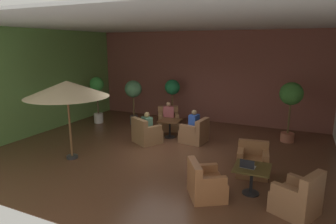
{
  "coord_description": "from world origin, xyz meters",
  "views": [
    {
      "loc": [
        3.76,
        -7.73,
        3.22
      ],
      "look_at": [
        0.0,
        0.42,
        1.16
      ],
      "focal_mm": 31.18,
      "sensor_mm": 36.0,
      "label": 1
    }
  ],
  "objects": [
    {
      "name": "iced_drink_cup",
      "position": [
        2.91,
        -1.59,
        0.68
      ],
      "size": [
        0.08,
        0.08,
        0.11
      ],
      "primitive_type": "cylinder",
      "color": "white",
      "rests_on": "cafe_table_front_left"
    },
    {
      "name": "potted_tree_right_corner",
      "position": [
        -3.93,
        1.92,
        1.32
      ],
      "size": [
        0.59,
        0.59,
        1.94
      ],
      "color": "silver",
      "rests_on": "ground_plane"
    },
    {
      "name": "cafe_table_front_right",
      "position": [
        -0.36,
        1.36,
        0.49
      ],
      "size": [
        0.82,
        0.82,
        0.63
      ],
      "color": "black",
      "rests_on": "ground_plane"
    },
    {
      "name": "armchair_front_right_east",
      "position": [
        -0.84,
        0.48,
        0.32
      ],
      "size": [
        1.08,
        1.06,
        0.86
      ],
      "color": "#926944",
      "rests_on": "ground_plane"
    },
    {
      "name": "patio_umbrella_tall_red",
      "position": [
        -2.13,
        -1.64,
        2.03
      ],
      "size": [
        2.31,
        2.31,
        2.27
      ],
      "color": "#2D2D2D",
      "rests_on": "ground_plane"
    },
    {
      "name": "patron_by_window",
      "position": [
        -0.8,
        2.2,
        0.72
      ],
      "size": [
        0.45,
        0.36,
        0.68
      ],
      "color": "#A84D51",
      "rests_on": "ground_plane"
    },
    {
      "name": "cafe_table_front_left",
      "position": [
        2.95,
        -1.59,
        0.5
      ],
      "size": [
        0.79,
        0.79,
        0.63
      ],
      "color": "black",
      "rests_on": "ground_plane"
    },
    {
      "name": "armchair_front_left_north",
      "position": [
        3.9,
        -2.05,
        0.33
      ],
      "size": [
        0.99,
        0.98,
        0.91
      ],
      "color": "#8F603F",
      "rests_on": "ground_plane"
    },
    {
      "name": "wall_left_accent",
      "position": [
        -5.01,
        0.0,
        1.9
      ],
      "size": [
        0.08,
        8.45,
        3.8
      ],
      "primitive_type": "cube",
      "color": "#659649",
      "rests_on": "ground_plane"
    },
    {
      "name": "potted_tree_mid_right",
      "position": [
        3.48,
        2.59,
        1.47
      ],
      "size": [
        0.75,
        0.75,
        2.04
      ],
      "color": "#AC6147",
      "rests_on": "ground_plane"
    },
    {
      "name": "ground_plane",
      "position": [
        0.0,
        0.0,
        -0.01
      ],
      "size": [
        10.1,
        8.45,
        0.02
      ],
      "primitive_type": "cube",
      "color": "brown"
    },
    {
      "name": "armchair_front_right_south",
      "position": [
        0.63,
        1.23,
        0.31
      ],
      "size": [
        0.88,
        0.87,
        0.83
      ],
      "color": "#926443",
      "rests_on": "ground_plane"
    },
    {
      "name": "armchair_front_left_east",
      "position": [
        2.81,
        -0.56,
        0.31
      ],
      "size": [
        0.85,
        0.82,
        0.83
      ],
      "color": "#935F39",
      "rests_on": "ground_plane"
    },
    {
      "name": "potted_tree_mid_left",
      "position": [
        -2.41,
        2.3,
        1.34
      ],
      "size": [
        0.69,
        0.69,
        1.83
      ],
      "color": "#3D3433",
      "rests_on": "ground_plane"
    },
    {
      "name": "wall_back_brick",
      "position": [
        0.0,
        4.19,
        1.9
      ],
      "size": [
        10.1,
        0.08,
        3.8
      ],
      "primitive_type": "cube",
      "color": "brown",
      "rests_on": "ground_plane"
    },
    {
      "name": "patron_with_friend",
      "position": [
        0.59,
        1.24,
        0.72
      ],
      "size": [
        0.3,
        0.39,
        0.69
      ],
      "color": "#2747A3",
      "rests_on": "ground_plane"
    },
    {
      "name": "potted_tree_left_corner",
      "position": [
        -1.11,
        3.27,
        1.27
      ],
      "size": [
        0.63,
        0.63,
        1.83
      ],
      "color": "#393229",
      "rests_on": "ground_plane"
    },
    {
      "name": "open_laptop",
      "position": [
        2.86,
        -1.67,
        0.68
      ],
      "size": [
        0.32,
        0.24,
        0.2
      ],
      "color": "#9EA0A5",
      "rests_on": "cafe_table_front_left"
    },
    {
      "name": "patron_blue_shirt",
      "position": [
        -0.82,
        0.52,
        0.7
      ],
      "size": [
        0.42,
        0.38,
        0.62
      ],
      "color": "#4D795F",
      "rests_on": "ground_plane"
    },
    {
      "name": "armchair_front_right_north",
      "position": [
        -0.82,
        2.24,
        0.32
      ],
      "size": [
        1.03,
        1.01,
        0.88
      ],
      "color": "#90623C",
      "rests_on": "ground_plane"
    },
    {
      "name": "armchair_front_left_south",
      "position": [
        2.07,
        -2.15,
        0.3
      ],
      "size": [
        1.03,
        1.05,
        0.81
      ],
      "color": "#A06139",
      "rests_on": "ground_plane"
    },
    {
      "name": "ceiling_slab",
      "position": [
        0.0,
        0.0,
        3.83
      ],
      "size": [
        10.1,
        8.45,
        0.06
      ],
      "primitive_type": "cube",
      "color": "silver",
      "rests_on": "wall_back_brick"
    }
  ]
}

